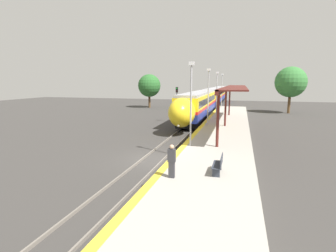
{
  "coord_description": "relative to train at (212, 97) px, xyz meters",
  "views": [
    {
      "loc": [
        5.65,
        -16.64,
        5.36
      ],
      "look_at": [
        0.61,
        1.48,
        2.15
      ],
      "focal_mm": 28.0,
      "sensor_mm": 36.0,
      "label": 1
    }
  ],
  "objects": [
    {
      "name": "station_canopy",
      "position": [
        4.78,
        -27.03,
        2.39
      ],
      "size": [
        2.02,
        20.88,
        3.96
      ],
      "color": "#511E19",
      "rests_on": "platform_right"
    },
    {
      "name": "background_tree_right",
      "position": [
        13.54,
        -5.64,
        3.0
      ],
      "size": [
        5.11,
        5.11,
        7.81
      ],
      "color": "brown",
      "rests_on": "ground_plane"
    },
    {
      "name": "background_tree_left",
      "position": [
        -12.55,
        -2.75,
        2.26
      ],
      "size": [
        4.59,
        4.59,
        6.81
      ],
      "color": "brown",
      "rests_on": "ground_plane"
    },
    {
      "name": "platform_bench",
      "position": [
        4.75,
        -41.35,
        -0.87
      ],
      "size": [
        0.44,
        1.41,
        0.89
      ],
      "color": "#2D333D",
      "rests_on": "platform_right"
    },
    {
      "name": "train",
      "position": [
        0.0,
        0.0,
        0.0
      ],
      "size": [
        2.8,
        60.72,
        3.92
      ],
      "color": "black",
      "rests_on": "ground_plane"
    },
    {
      "name": "rail_right",
      "position": [
        0.72,
        -37.21,
        -2.16
      ],
      "size": [
        0.08,
        90.0,
        0.15
      ],
      "primitive_type": "cube",
      "color": "slate",
      "rests_on": "ground_plane"
    },
    {
      "name": "person_waiting",
      "position": [
        2.67,
        -42.5,
        -0.52
      ],
      "size": [
        0.36,
        0.22,
        1.59
      ],
      "color": "#333338",
      "rests_on": "platform_right"
    },
    {
      "name": "ground_plane",
      "position": [
        0.0,
        -37.21,
        -2.24
      ],
      "size": [
        120.0,
        120.0,
        0.0
      ],
      "primitive_type": "plane",
      "color": "#383533"
    },
    {
      "name": "platform_right",
      "position": [
        4.14,
        -37.21,
        -1.79
      ],
      "size": [
        4.83,
        64.0,
        0.91
      ],
      "color": "#9E998E",
      "rests_on": "ground_plane"
    },
    {
      "name": "lamppost_far",
      "position": [
        2.36,
        -16.81,
        1.94
      ],
      "size": [
        0.36,
        0.2,
        5.76
      ],
      "color": "#9E9EA3",
      "rests_on": "platform_right"
    },
    {
      "name": "railway_signal",
      "position": [
        -2.39,
        -20.68,
        0.58
      ],
      "size": [
        0.28,
        0.28,
        4.64
      ],
      "color": "#59595E",
      "rests_on": "ground_plane"
    },
    {
      "name": "rail_left",
      "position": [
        -0.72,
        -37.21,
        -2.16
      ],
      "size": [
        0.08,
        90.0,
        0.15
      ],
      "primitive_type": "cube",
      "color": "slate",
      "rests_on": "ground_plane"
    },
    {
      "name": "lamppost_near",
      "position": [
        2.36,
        -36.21,
        1.94
      ],
      "size": [
        0.36,
        0.2,
        5.76
      ],
      "color": "#9E9EA3",
      "rests_on": "platform_right"
    },
    {
      "name": "lamppost_farthest",
      "position": [
        2.36,
        -7.1,
        1.94
      ],
      "size": [
        0.36,
        0.2,
        5.76
      ],
      "color": "#9E9EA3",
      "rests_on": "platform_right"
    },
    {
      "name": "lamppost_mid",
      "position": [
        2.36,
        -26.51,
        1.94
      ],
      "size": [
        0.36,
        0.2,
        5.76
      ],
      "color": "#9E9EA3",
      "rests_on": "platform_right"
    }
  ]
}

